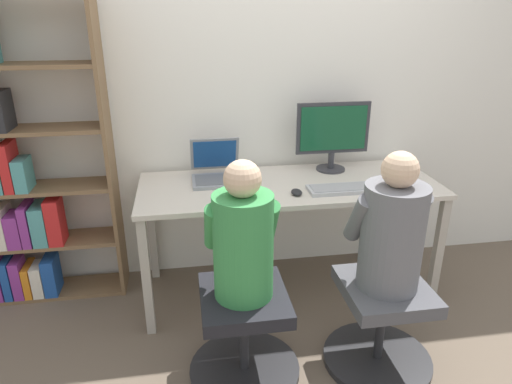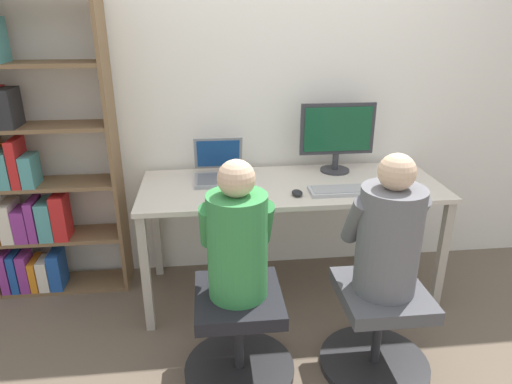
{
  "view_description": "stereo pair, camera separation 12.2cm",
  "coord_description": "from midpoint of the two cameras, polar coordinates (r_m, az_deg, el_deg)",
  "views": [
    {
      "loc": [
        -0.62,
        -2.22,
        1.76
      ],
      "look_at": [
        -0.24,
        0.14,
        0.8
      ],
      "focal_mm": 32.0,
      "sensor_mm": 36.0,
      "label": 1
    },
    {
      "loc": [
        -0.5,
        -2.24,
        1.76
      ],
      "look_at": [
        -0.24,
        0.14,
        0.8
      ],
      "focal_mm": 32.0,
      "sensor_mm": 36.0,
      "label": 2
    }
  ],
  "objects": [
    {
      "name": "laptop",
      "position": [
        2.88,
        -3.41,
        2.63
      ],
      "size": [
        0.31,
        0.35,
        0.25
      ],
      "color": "gray",
      "rests_on": "desk"
    },
    {
      "name": "computer_mouse_by_keyboard",
      "position": [
        2.64,
        6.47,
        -0.13
      ],
      "size": [
        0.06,
        0.09,
        0.03
      ],
      "color": "black",
      "rests_on": "desk"
    },
    {
      "name": "office_chair_left",
      "position": [
        2.53,
        16.4,
        -16.0
      ],
      "size": [
        0.57,
        0.57,
        0.49
      ],
      "color": "#262628",
      "rests_on": "ground_plane"
    },
    {
      "name": "desktop_monitor",
      "position": [
        3.01,
        11.27,
        6.96
      ],
      "size": [
        0.49,
        0.19,
        0.45
      ],
      "color": "#333338",
      "rests_on": "desk"
    },
    {
      "name": "keyboard",
      "position": [
        2.74,
        12.65,
        0.21
      ],
      "size": [
        0.45,
        0.16,
        0.03
      ],
      "color": "#B2B2B7",
      "rests_on": "desk"
    },
    {
      "name": "person_at_monitor",
      "position": [
        2.26,
        17.79,
        -4.94
      ],
      "size": [
        0.37,
        0.34,
        0.69
      ],
      "color": "slate",
      "rests_on": "office_chair_left"
    },
    {
      "name": "bookshelf",
      "position": [
        3.11,
        -25.63,
        2.59
      ],
      "size": [
        0.84,
        0.27,
        1.85
      ],
      "color": "brown",
      "rests_on": "ground_plane"
    },
    {
      "name": "wall_back",
      "position": [
        3.07,
        4.47,
        13.1
      ],
      "size": [
        10.0,
        0.05,
        2.6
      ],
      "color": "white",
      "rests_on": "ground_plane"
    },
    {
      "name": "ground_plane",
      "position": [
        2.9,
        6.51,
        -15.84
      ],
      "size": [
        14.0,
        14.0,
        0.0
      ],
      "primitive_type": "plane",
      "color": "brown"
    },
    {
      "name": "desk",
      "position": [
        2.85,
        5.61,
        -0.44
      ],
      "size": [
        1.84,
        0.69,
        0.77
      ],
      "color": "beige",
      "rests_on": "ground_plane"
    },
    {
      "name": "person_at_laptop",
      "position": [
        2.12,
        -0.7,
        -5.79
      ],
      "size": [
        0.35,
        0.32,
        0.68
      ],
      "color": "#388C47",
      "rests_on": "office_chair_right"
    },
    {
      "name": "office_chair_right",
      "position": [
        2.41,
        -0.62,
        -17.24
      ],
      "size": [
        0.57,
        0.57,
        0.49
      ],
      "color": "#262628",
      "rests_on": "ground_plane"
    }
  ]
}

